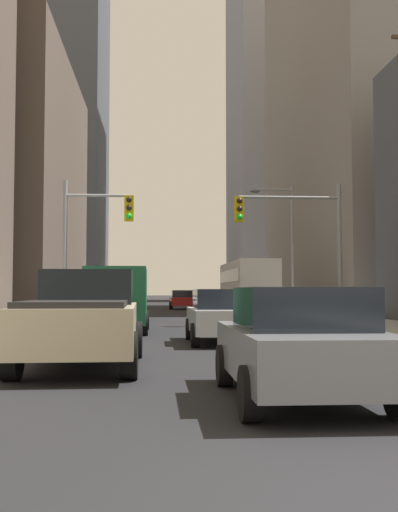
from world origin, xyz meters
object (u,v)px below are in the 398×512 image
Objects in this scene: cargo_van_green at (118,296)px; traffic_signal_near_left at (94,229)px; sedan_white at (299,309)px; city_bus at (247,284)px; sedan_grey at (299,343)px; traffic_signal_near_right at (294,229)px; sedan_red at (182,300)px; pickup_truck_beige at (84,319)px; sedan_maroon at (127,305)px; sedan_silver at (223,316)px.

traffic_signal_near_left reaches higher than cargo_van_green.
city_bus is at bearing 87.71° from sedan_white.
traffic_signal_near_left is (-4.46, 17.74, 3.23)m from sedan_grey.
sedan_grey is at bearing -102.17° from traffic_signal_near_right.
cargo_van_green is at bearing -70.90° from traffic_signal_near_left.
sedan_white is 0.99× the size of sedan_red.
pickup_truck_beige is 5.27m from sedan_grey.
cargo_van_green is 4.56m from traffic_signal_near_left.
sedan_red is at bearing 84.85° from pickup_truck_beige.
sedan_grey is 18.57m from traffic_signal_near_left.
sedan_red is 25.22m from traffic_signal_near_left.
sedan_grey and sedan_red have the same top height.
pickup_truck_beige is 14.04m from traffic_signal_near_left.
traffic_signal_near_right is (7.21, -6.05, 3.31)m from sedan_maroon.
pickup_truck_beige is 19.71m from sedan_maroon.
sedan_maroon is 18.86m from sedan_red.
sedan_maroon is 9.98m from traffic_signal_near_right.
city_bus is at bearing -62.60° from sedan_red.
pickup_truck_beige is 1.29× the size of sedan_grey.
sedan_maroon is 6.95m from traffic_signal_near_left.
sedan_grey is (-4.24, -34.37, -1.16)m from city_bus.
traffic_signal_near_right is at bearing -91.45° from city_bus.
traffic_signal_near_right is at bearing -40.02° from sedan_maroon.
pickup_truck_beige is at bearing -95.15° from sedan_red.
pickup_truck_beige reaches higher than sedan_maroon.
traffic_signal_near_left reaches higher than pickup_truck_beige.
traffic_signal_near_left is (-7.95, 2.35, 3.23)m from sedan_white.
sedan_white is (6.81, 11.30, -0.16)m from pickup_truck_beige.
sedan_white is (3.53, 5.95, 0.00)m from sedan_silver.
sedan_silver is (-0.04, 9.43, 0.00)m from sedan_grey.
traffic_signal_near_left is (-4.59, -24.59, 3.23)m from sedan_red.
sedan_grey is at bearing -90.16° from sedan_red.
sedan_grey is 1.00× the size of sedan_white.
traffic_signal_near_right reaches higher than sedan_grey.
sedan_grey is 42.32m from sedan_red.
traffic_signal_near_right is (3.87, 8.30, 3.31)m from sedan_silver.
cargo_van_green is 1.24× the size of sedan_silver.
sedan_red is 25.08m from traffic_signal_near_right.
pickup_truck_beige reaches higher than sedan_red.
sedan_white is 27.15m from sedan_red.
sedan_silver and sedan_white have the same top height.
traffic_signal_near_right is at bearing 81.82° from sedan_white.
traffic_signal_near_right is (3.82, 17.74, 3.31)m from sedan_grey.
cargo_van_green reaches higher than pickup_truck_beige.
sedan_red is 0.71× the size of traffic_signal_near_left.
sedan_silver is at bearing -99.76° from city_bus.
sedan_maroon is at bearing -125.80° from city_bus.
sedan_silver is 0.70× the size of traffic_signal_near_right.
city_bus is 31.23m from pickup_truck_beige.
sedan_red is (0.16, 32.89, 0.00)m from sedan_silver.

